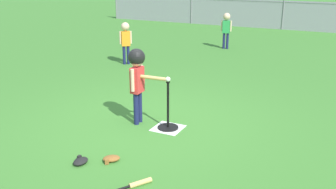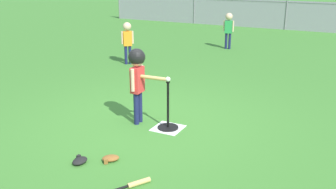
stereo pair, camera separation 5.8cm
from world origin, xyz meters
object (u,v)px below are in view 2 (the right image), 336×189
(baseball_on_tee, at_px, (168,79))
(batting_tee, at_px, (168,121))
(glove_near_bats, at_px, (110,158))
(fielder_deep_left, at_px, (229,26))
(batter_child, at_px, (137,71))
(spare_bat_wood, at_px, (134,184))
(glove_by_plate, at_px, (80,161))
(fielder_deep_right, at_px, (127,37))

(baseball_on_tee, bearing_deg, batting_tee, 90.00)
(baseball_on_tee, height_order, glove_near_bats, baseball_on_tee)
(fielder_deep_left, bearing_deg, batter_child, -84.12)
(batter_child, height_order, fielder_deep_left, batter_child)
(spare_bat_wood, bearing_deg, baseball_on_tee, 104.06)
(glove_near_bats, bearing_deg, batter_child, 105.03)
(batter_child, relative_size, glove_near_bats, 4.44)
(glove_by_plate, bearing_deg, glove_near_bats, 36.03)
(fielder_deep_right, xyz_separation_m, fielder_deep_left, (1.66, 3.05, 0.01))
(baseball_on_tee, height_order, fielder_deep_right, fielder_deep_right)
(fielder_deep_right, bearing_deg, spare_bat_wood, -56.62)
(glove_by_plate, bearing_deg, baseball_on_tee, 71.96)
(baseball_on_tee, bearing_deg, glove_by_plate, -108.04)
(fielder_deep_right, distance_m, glove_by_plate, 5.35)
(glove_by_plate, bearing_deg, batting_tee, 71.96)
(fielder_deep_right, xyz_separation_m, glove_near_bats, (2.65, -4.54, -0.66))
(batting_tee, height_order, fielder_deep_right, fielder_deep_right)
(baseball_on_tee, relative_size, glove_by_plate, 0.33)
(batter_child, bearing_deg, fielder_deep_left, 95.88)
(baseball_on_tee, distance_m, glove_near_bats, 1.49)
(baseball_on_tee, distance_m, spare_bat_wood, 1.87)
(batter_child, relative_size, glove_by_plate, 5.43)
(spare_bat_wood, xyz_separation_m, glove_near_bats, (-0.59, 0.38, 0.01))
(batter_child, xyz_separation_m, fielder_deep_right, (-2.31, 3.28, -0.17))
(fielder_deep_right, relative_size, spare_bat_wood, 2.10)
(fielder_deep_right, distance_m, fielder_deep_left, 3.47)
(batter_child, bearing_deg, baseball_on_tee, 2.00)
(baseball_on_tee, bearing_deg, batter_child, -178.00)
(batting_tee, height_order, baseball_on_tee, baseball_on_tee)
(fielder_deep_left, height_order, glove_by_plate, fielder_deep_left)
(glove_by_plate, height_order, glove_near_bats, same)
(baseball_on_tee, relative_size, fielder_deep_left, 0.07)
(batter_child, height_order, glove_near_bats, batter_child)
(fielder_deep_left, bearing_deg, baseball_on_tee, -79.52)
(fielder_deep_right, xyz_separation_m, glove_by_plate, (2.34, -4.77, -0.66))
(spare_bat_wood, height_order, glove_near_bats, glove_near_bats)
(baseball_on_tee, relative_size, spare_bat_wood, 0.14)
(batting_tee, distance_m, glove_near_bats, 1.29)
(batter_child, distance_m, spare_bat_wood, 2.06)
(batting_tee, distance_m, baseball_on_tee, 0.66)
(glove_by_plate, bearing_deg, fielder_deep_right, 116.12)
(glove_near_bats, bearing_deg, fielder_deep_right, 120.25)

